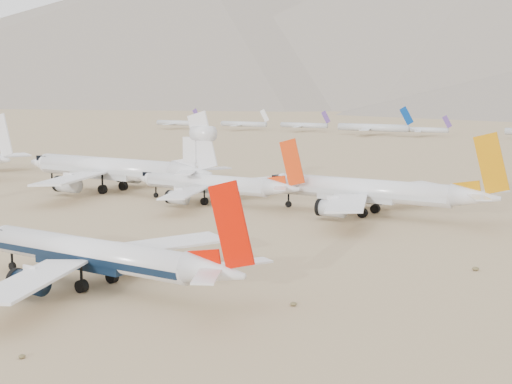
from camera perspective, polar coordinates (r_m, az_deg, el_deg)
ground at (r=100.38m, az=-9.72°, el=-6.97°), size 7000.00×7000.00×0.00m
main_airliner at (r=96.18m, az=-12.38°, el=-5.02°), size 45.04×43.99×15.90m
row2_gold_tail at (r=150.69m, az=9.30°, el=0.04°), size 51.48×50.34×18.33m
row2_orange_tail at (r=165.24m, az=-3.41°, el=0.60°), size 44.72×43.75×15.95m
row2_white_trijet at (r=186.63m, az=-11.06°, el=1.85°), size 60.49×59.12×21.44m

